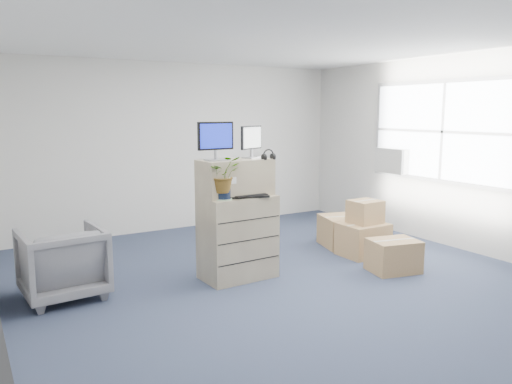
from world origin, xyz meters
TOP-DOWN VIEW (x-y plane):
  - ground at (0.00, 0.00)m, footprint 7.00×7.00m
  - wall_back at (0.00, 3.51)m, footprint 6.00×0.02m
  - wall_right at (3.01, 0.00)m, footprint 0.02×7.00m
  - window at (2.96, 0.50)m, footprint 0.07×2.72m
  - ac_unit at (2.87, 1.40)m, footprint 0.24×0.60m
  - filing_cabinet_lower at (-0.42, 0.69)m, footprint 0.88×0.56m
  - filing_cabinet_upper at (-0.42, 0.73)m, footprint 0.88×0.47m
  - monitor_left at (-0.68, 0.70)m, footprint 0.45×0.18m
  - monitor_right at (-0.17, 0.77)m, footprint 0.37×0.22m
  - headphones at (-0.06, 0.56)m, footprint 0.16×0.02m
  - keyboard at (-0.35, 0.54)m, footprint 0.50×0.30m
  - mouse at (-0.13, 0.62)m, footprint 0.11×0.08m
  - water_bottle at (-0.36, 0.75)m, footprint 0.08×0.08m
  - phone_dock at (-0.43, 0.69)m, footprint 0.05×0.05m
  - external_drive at (-0.05, 0.84)m, footprint 0.20×0.16m
  - tissue_box at (-0.09, 0.82)m, footprint 0.26×0.19m
  - potted_plant at (-0.68, 0.53)m, footprint 0.39×0.43m
  - office_chair at (-2.35, 1.08)m, footprint 0.88×0.83m
  - cardboard_boxes at (1.56, 0.66)m, footprint 1.03×1.93m

SIDE VIEW (x-z plane):
  - ground at x=0.00m, z-range 0.00..0.00m
  - cardboard_boxes at x=1.56m, z-range -0.13..0.65m
  - office_chair at x=-2.35m, z-range 0.00..0.85m
  - filing_cabinet_lower at x=-0.42m, z-range 0.00..1.01m
  - keyboard at x=-0.35m, z-range 1.01..1.03m
  - mouse at x=-0.13m, z-range 1.01..1.04m
  - external_drive at x=-0.05m, z-range 1.01..1.06m
  - phone_dock at x=-0.43m, z-range 0.99..1.11m
  - tissue_box at x=-0.09m, z-range 1.06..1.15m
  - water_bottle at x=-0.36m, z-range 1.01..1.28m
  - ac_unit at x=2.87m, z-range 1.00..1.40m
  - filing_cabinet_upper at x=-0.42m, z-range 1.01..1.44m
  - potted_plant at x=-0.68m, z-range 1.04..1.44m
  - wall_back at x=0.00m, z-range 0.00..2.80m
  - wall_right at x=3.01m, z-range 0.00..2.80m
  - headphones at x=-0.06m, z-range 1.40..1.56m
  - monitor_right at x=-0.17m, z-range 1.46..1.85m
  - monitor_left at x=-0.68m, z-range 1.47..1.91m
  - window at x=2.96m, z-range 0.94..2.46m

